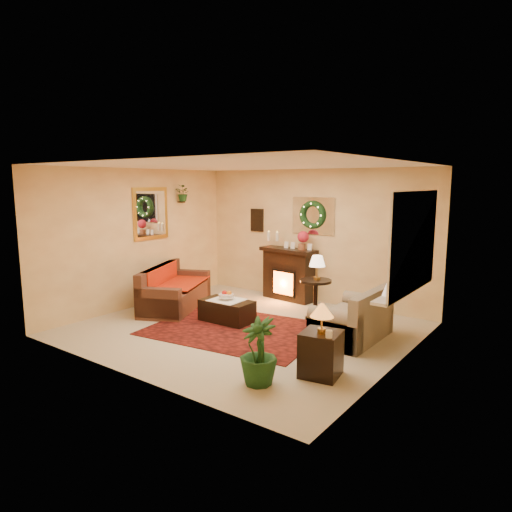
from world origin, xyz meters
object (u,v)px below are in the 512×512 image
Objects in this scene: coffee_table at (227,310)px; fireplace at (288,273)px; sofa at (176,285)px; loveseat at (352,312)px; end_table_square at (321,354)px; side_table_round at (315,301)px.

fireplace is at bearing 88.12° from coffee_table.
sofa is at bearing 174.08° from coffee_table.
loveseat is 2.44× the size of end_table_square.
side_table_round is 0.79× the size of coffee_table.
fireplace is 1.44m from side_table_round.
coffee_table is (1.35, -0.12, -0.22)m from sofa.
fireplace is at bearing 145.51° from loveseat.
fireplace is at bearing 27.07° from sofa.
sofa is at bearing -122.22° from fireplace.
sofa is at bearing 162.96° from end_table_square.
loveseat is at bearing 100.25° from end_table_square.
sofa is 2.61× the size of side_table_round.
end_table_square is at bearing -45.90° from fireplace.
loveseat is (2.03, -1.43, -0.13)m from fireplace.
fireplace is (1.38, 1.77, 0.12)m from sofa.
side_table_round is at bearing 150.36° from loveseat.
side_table_round is (-0.92, 0.54, -0.09)m from loveseat.
loveseat reaches higher than side_table_round.
fireplace is at bearing 141.25° from side_table_round.
end_table_square reaches higher than coffee_table.
coffee_table is at bearing -85.25° from fireplace.
coffee_table is (-0.03, -1.89, -0.34)m from fireplace.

